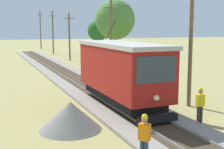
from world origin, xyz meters
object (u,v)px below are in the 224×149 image
(red_tram, at_px, (121,71))
(second_worker, at_px, (200,104))
(utility_pole_distant, at_px, (53,32))
(gravel_pile, at_px, (70,116))
(track_worker, at_px, (144,137))
(utility_pole_near_tram, at_px, (191,38))
(tree_right_near, at_px, (98,31))
(tree_left_far, at_px, (115,20))
(utility_pole_horizon, at_px, (40,30))
(utility_pole_mid, at_px, (111,37))
(utility_pole_far, at_px, (69,36))

(red_tram, relative_size, second_worker, 4.79)
(utility_pole_distant, relative_size, gravel_pile, 2.67)
(track_worker, xyz_separation_m, second_worker, (4.72, 3.02, 0.00))
(utility_pole_near_tram, relative_size, gravel_pile, 2.74)
(red_tram, xyz_separation_m, tree_right_near, (10.13, 32.31, 2.02))
(second_worker, bearing_deg, gravel_pile, 85.51)
(gravel_pile, xyz_separation_m, track_worker, (1.42, -4.47, 0.32))
(second_worker, bearing_deg, utility_pole_near_tram, -18.28)
(red_tram, height_order, tree_left_far, tree_left_far)
(utility_pole_horizon, height_order, gravel_pile, utility_pole_horizon)
(red_tram, bearing_deg, tree_right_near, 72.59)
(tree_right_near, bearing_deg, utility_pole_mid, -106.43)
(utility_pole_near_tram, height_order, gravel_pile, utility_pole_near_tram)
(track_worker, bearing_deg, tree_right_near, -140.25)
(utility_pole_near_tram, height_order, tree_left_far, tree_left_far)
(track_worker, bearing_deg, gravel_pile, -105.13)
(utility_pole_mid, bearing_deg, track_worker, -108.72)
(utility_pole_mid, bearing_deg, utility_pole_near_tram, -90.00)
(red_tram, relative_size, utility_pole_distant, 1.10)
(tree_left_far, bearing_deg, track_worker, -111.05)
(gravel_pile, height_order, tree_left_far, tree_left_far)
(utility_pole_near_tram, bearing_deg, utility_pole_mid, 90.00)
(utility_pole_far, relative_size, utility_pole_horizon, 0.81)
(track_worker, bearing_deg, utility_pole_mid, -141.46)
(second_worker, xyz_separation_m, tree_left_far, (6.75, 26.79, 4.81))
(utility_pole_far, bearing_deg, second_worker, -92.79)
(utility_pole_horizon, bearing_deg, track_worker, -95.96)
(utility_pole_horizon, distance_m, tree_right_near, 21.36)
(utility_pole_horizon, xyz_separation_m, track_worker, (-6.25, -59.95, -3.36))
(utility_pole_distant, distance_m, tree_right_near, 9.22)
(utility_pole_mid, distance_m, utility_pole_horizon, 41.49)
(gravel_pile, distance_m, tree_left_far, 28.89)
(red_tram, distance_m, utility_pole_horizon, 52.94)
(utility_pole_near_tram, bearing_deg, tree_right_near, 79.50)
(red_tram, height_order, utility_pole_near_tram, utility_pole_near_tram)
(utility_pole_mid, height_order, gravel_pile, utility_pole_mid)
(utility_pole_near_tram, height_order, track_worker, utility_pole_near_tram)
(utility_pole_distant, relative_size, tree_left_far, 0.91)
(red_tram, bearing_deg, gravel_pile, -143.95)
(utility_pole_horizon, bearing_deg, utility_pole_near_tram, -90.00)
(red_tram, bearing_deg, utility_pole_near_tram, -16.87)
(utility_pole_far, height_order, gravel_pile, utility_pole_far)
(utility_pole_far, distance_m, tree_left_far, 7.35)
(second_worker, xyz_separation_m, tree_right_near, (7.74, 36.49, 3.23))
(utility_pole_mid, bearing_deg, utility_pole_far, 90.00)
(gravel_pile, height_order, tree_right_near, tree_right_near)
(second_worker, bearing_deg, utility_pole_far, 6.02)
(utility_pole_mid, distance_m, utility_pole_far, 16.00)
(utility_pole_mid, xyz_separation_m, track_worker, (-6.25, -18.46, -2.85))
(utility_pole_near_tram, xyz_separation_m, utility_pole_distant, (0.00, 40.31, -0.09))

